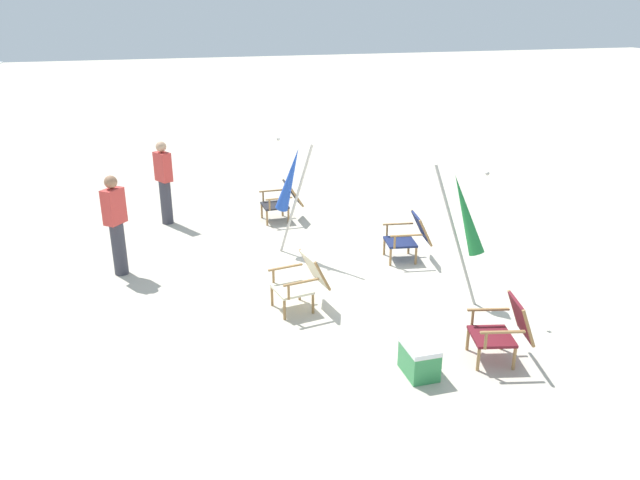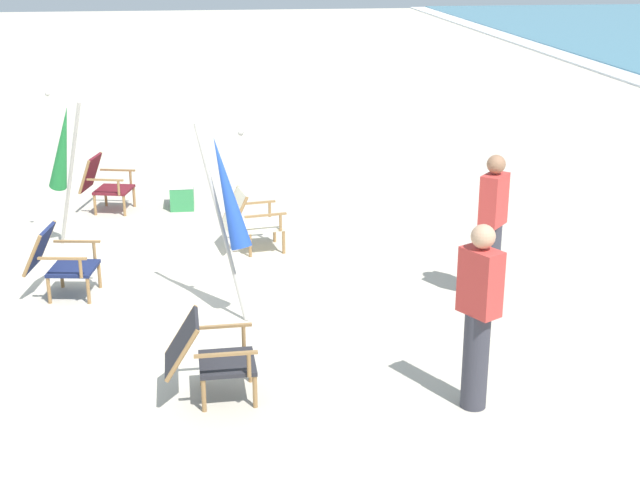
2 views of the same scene
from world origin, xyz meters
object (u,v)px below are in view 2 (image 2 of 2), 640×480
umbrella_furled_blue (227,195)px  person_near_chairs (478,316)px  beach_chair_front_left (58,259)px  person_by_waterline (492,227)px  beach_chair_back_left (207,354)px  cooler_box (182,194)px  beach_chair_back_right (103,182)px  beach_chair_far_center (250,219)px  umbrella_furled_green (63,149)px

umbrella_furled_blue → person_near_chairs: umbrella_furled_blue is taller
beach_chair_front_left → person_by_waterline: (0.71, 4.70, 0.41)m
beach_chair_back_left → umbrella_furled_blue: bearing=171.7°
beach_chair_front_left → person_by_waterline: bearing=81.4°
beach_chair_back_left → cooler_box: size_ratio=1.62×
beach_chair_back_right → cooler_box: size_ratio=1.66×
beach_chair_front_left → beach_chair_far_center: bearing=119.4°
beach_chair_far_center → person_near_chairs: (4.22, 1.67, 0.41)m
person_near_chairs → cooler_box: (-6.24, -2.57, -0.64)m
person_near_chairs → beach_chair_far_center: bearing=-158.4°
beach_chair_far_center → cooler_box: (-2.03, -0.89, -0.22)m
person_near_chairs → beach_chair_back_left: bearing=-101.0°
beach_chair_back_left → umbrella_furled_green: size_ratio=0.40×
beach_chair_back_left → beach_chair_back_right: (-5.79, -1.44, 0.01)m
beach_chair_far_center → person_near_chairs: size_ratio=0.50×
beach_chair_front_left → umbrella_furled_blue: size_ratio=0.40×
umbrella_furled_green → beach_chair_back_left: bearing=22.3°
beach_chair_front_left → person_near_chairs: (2.99, 3.85, 0.41)m
beach_chair_back_left → beach_chair_front_left: (-2.55, -1.61, 0.01)m
beach_chair_front_left → cooler_box: 3.51m
beach_chair_back_right → beach_chair_front_left: (3.24, -0.17, -0.00)m
beach_chair_back_left → person_near_chairs: person_near_chairs is taller
beach_chair_back_left → cooler_box: 5.82m
beach_chair_back_left → cooler_box: (-5.81, -0.32, -0.22)m
cooler_box → umbrella_furled_blue: bearing=8.3°
beach_chair_back_left → person_near_chairs: (0.43, 2.24, 0.42)m
beach_chair_far_center → cooler_box: 2.23m
beach_chair_far_center → cooler_box: size_ratio=1.67×
beach_chair_back_right → person_by_waterline: bearing=48.9°
person_near_chairs → person_by_waterline: size_ratio=1.00×
person_by_waterline → cooler_box: person_by_waterline is taller
umbrella_furled_blue → umbrella_furled_green: size_ratio=1.02×
beach_chair_back_right → cooler_box: bearing=90.8°
umbrella_furled_green → person_near_chairs: bearing=40.6°
beach_chair_back_right → beach_chair_far_center: size_ratio=0.99×
beach_chair_back_right → person_near_chairs: (6.23, 3.68, 0.41)m
beach_chair_back_left → cooler_box: beach_chair_back_left is taller
beach_chair_back_left → umbrella_furled_green: bearing=-157.7°
beach_chair_back_left → person_by_waterline: person_by_waterline is taller
umbrella_furled_blue → umbrella_furled_green: umbrella_furled_blue is taller
beach_chair_back_left → umbrella_furled_blue: umbrella_furled_blue is taller
beach_chair_back_right → person_near_chairs: person_near_chairs is taller
umbrella_furled_blue → person_by_waterline: size_ratio=1.24×
umbrella_furled_green → cooler_box: 2.41m
umbrella_furled_blue → beach_chair_back_left: bearing=-8.3°
umbrella_furled_blue → beach_chair_front_left: bearing=-112.4°
beach_chair_front_left → cooler_box: beach_chair_front_left is taller
beach_chair_back_right → beach_chair_back_left: bearing=14.0°
beach_chair_front_left → cooler_box: (-3.26, 1.28, -0.22)m
beach_chair_front_left → person_by_waterline: 4.77m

